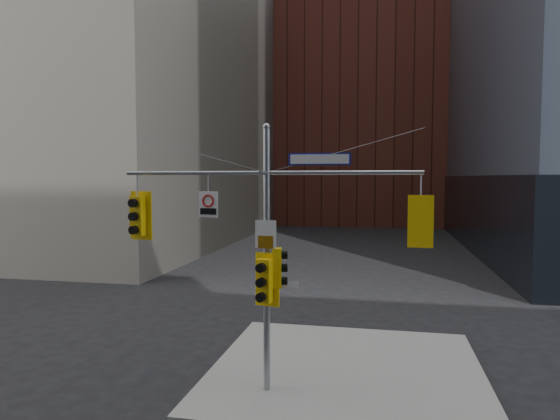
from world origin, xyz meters
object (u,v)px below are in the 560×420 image
at_px(traffic_light_west_arm, 138,216).
at_px(traffic_light_pole_side, 279,268).
at_px(traffic_light_east_arm, 420,221).
at_px(street_sign_blade, 320,159).
at_px(traffic_light_pole_front, 264,281).
at_px(signal_assembly, 267,233).
at_px(regulatory_sign_arm, 208,204).

distance_m(traffic_light_west_arm, traffic_light_pole_side, 4.25).
distance_m(traffic_light_west_arm, traffic_light_east_arm, 7.64).
bearing_deg(street_sign_blade, traffic_light_pole_front, -171.88).
relative_size(signal_assembly, regulatory_sign_arm, 11.34).
bearing_deg(street_sign_blade, traffic_light_pole_side, 176.62).
height_order(traffic_light_west_arm, street_sign_blade, street_sign_blade).
bearing_deg(signal_assembly, traffic_light_east_arm, 0.01).
height_order(street_sign_blade, regulatory_sign_arm, street_sign_blade).
bearing_deg(traffic_light_east_arm, traffic_light_west_arm, 2.72).
xyz_separation_m(traffic_light_east_arm, traffic_light_pole_side, (-3.61, 0.01, -1.32)).
distance_m(traffic_light_west_arm, regulatory_sign_arm, 2.13).
bearing_deg(traffic_light_pole_front, regulatory_sign_arm, -177.42).
relative_size(traffic_light_pole_front, regulatory_sign_arm, 2.01).
bearing_deg(signal_assembly, traffic_light_pole_side, 2.53).
xyz_separation_m(signal_assembly, traffic_light_east_arm, (3.93, 0.00, 0.38)).
relative_size(traffic_light_pole_side, traffic_light_pole_front, 0.74).
relative_size(traffic_light_pole_side, street_sign_blade, 0.65).
bearing_deg(traffic_light_west_arm, traffic_light_east_arm, 5.33).
bearing_deg(traffic_light_west_arm, traffic_light_pole_side, 5.43).
bearing_deg(signal_assembly, regulatory_sign_arm, -179.28).
distance_m(signal_assembly, traffic_light_west_arm, 3.73).
distance_m(traffic_light_west_arm, street_sign_blade, 5.34).
relative_size(traffic_light_west_arm, traffic_light_pole_side, 1.31).
relative_size(traffic_light_east_arm, traffic_light_pole_side, 1.23).
height_order(signal_assembly, street_sign_blade, signal_assembly).
distance_m(traffic_light_pole_side, traffic_light_pole_front, 0.53).
height_order(traffic_light_pole_side, street_sign_blade, street_sign_blade).
distance_m(signal_assembly, street_sign_blade, 2.39).
xyz_separation_m(traffic_light_pole_side, regulatory_sign_arm, (-1.94, -0.03, 1.69)).
xyz_separation_m(traffic_light_east_arm, traffic_light_pole_front, (-3.93, -0.27, -1.62)).
distance_m(traffic_light_pole_front, regulatory_sign_arm, 2.58).
bearing_deg(street_sign_blade, signal_assembly, 177.35).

